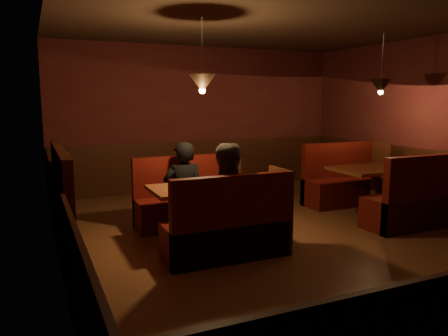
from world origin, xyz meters
name	(u,v)px	position (x,y,z in m)	size (l,w,h in m)	color
room	(275,160)	(-0.28, 0.04, 1.05)	(6.02, 7.02, 2.92)	brown
main_table	(204,199)	(-1.18, 0.31, 0.56)	(1.36, 0.83, 0.95)	#502D1A
main_bench_far	(186,203)	(-1.17, 1.08, 0.32)	(1.50, 0.53, 1.02)	#410D0B
main_bench_near	(230,232)	(-1.17, -0.47, 0.32)	(1.50, 0.53, 1.02)	#410D0B
second_table	(376,180)	(1.81, 0.39, 0.57)	(1.37, 0.88, 0.77)	#502D1A
second_bench_far	(343,184)	(1.85, 1.21, 0.35)	(1.52, 0.57, 1.08)	#410D0B
second_bench_near	(417,204)	(1.85, -0.43, 0.35)	(1.52, 0.57, 1.08)	#410D0B
diner_a	(184,173)	(-1.23, 0.97, 0.81)	(0.59, 0.39, 1.61)	black
diner_b	(232,185)	(-1.06, -0.30, 0.85)	(0.82, 0.64, 1.69)	#352E23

